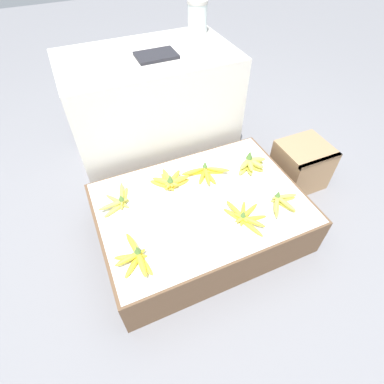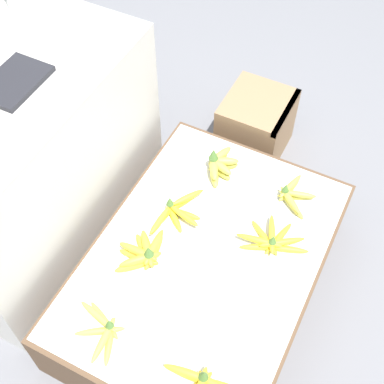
{
  "view_description": "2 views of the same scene",
  "coord_description": "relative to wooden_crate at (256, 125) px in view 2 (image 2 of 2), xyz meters",
  "views": [
    {
      "loc": [
        -0.46,
        -0.92,
        1.45
      ],
      "look_at": [
        -0.04,
        0.03,
        0.33
      ],
      "focal_mm": 28.0,
      "sensor_mm": 36.0,
      "label": 1
    },
    {
      "loc": [
        -0.86,
        -0.38,
        1.89
      ],
      "look_at": [
        0.12,
        0.11,
        0.42
      ],
      "focal_mm": 50.0,
      "sensor_mm": 36.0,
      "label": 2
    }
  ],
  "objects": [
    {
      "name": "ground_plane",
      "position": [
        -0.77,
        -0.12,
        -0.15
      ],
      "size": [
        10.0,
        10.0,
        0.0
      ],
      "primitive_type": "plane",
      "color": "slate"
    },
    {
      "name": "banana_bunch_front_right",
      "position": [
        -0.4,
        -0.3,
        0.14
      ],
      "size": [
        0.18,
        0.15,
        0.08
      ],
      "color": "gold",
      "rests_on": "display_platform"
    },
    {
      "name": "banana_bunch_middle_right",
      "position": [
        -0.4,
        0.0,
        0.15
      ],
      "size": [
        0.2,
        0.12,
        0.11
      ],
      "color": "gold",
      "rests_on": "display_platform"
    },
    {
      "name": "banana_bunch_front_left",
      "position": [
        -1.18,
        -0.31,
        0.14
      ],
      "size": [
        0.15,
        0.25,
        0.09
      ],
      "color": "yellow",
      "rests_on": "display_platform"
    },
    {
      "name": "back_vendor_table",
      "position": [
        -0.77,
        0.64,
        0.22
      ],
      "size": [
        1.02,
        0.6,
        0.74
      ],
      "color": "beige",
      "rests_on": "ground_plane"
    },
    {
      "name": "banana_bunch_middle_midleft",
      "position": [
        -0.88,
        0.06,
        0.15
      ],
      "size": [
        0.21,
        0.16,
        0.11
      ],
      "color": "gold",
      "rests_on": "display_platform"
    },
    {
      "name": "banana_bunch_middle_left",
      "position": [
        -1.17,
        0.04,
        0.14
      ],
      "size": [
        0.19,
        0.19,
        0.08
      ],
      "color": "gold",
      "rests_on": "display_platform"
    },
    {
      "name": "banana_bunch_middle_midright",
      "position": [
        -0.67,
        0.05,
        0.14
      ],
      "size": [
        0.27,
        0.16,
        0.08
      ],
      "color": "yellow",
      "rests_on": "display_platform"
    },
    {
      "name": "banana_bunch_front_midright",
      "position": [
        -0.62,
        -0.31,
        0.14
      ],
      "size": [
        0.19,
        0.26,
        0.08
      ],
      "color": "yellow",
      "rests_on": "display_platform"
    },
    {
      "name": "wooden_crate",
      "position": [
        0.0,
        0.0,
        0.0
      ],
      "size": [
        0.3,
        0.28,
        0.29
      ],
      "color": "#997551",
      "rests_on": "ground_plane"
    },
    {
      "name": "display_platform",
      "position": [
        -0.77,
        -0.12,
        -0.02
      ],
      "size": [
        1.08,
        0.76,
        0.26
      ],
      "color": "brown",
      "rests_on": "ground_plane"
    },
    {
      "name": "foam_tray_dark",
      "position": [
        -0.74,
        0.58,
        0.6
      ],
      "size": [
        0.23,
        0.16,
        0.02
      ],
      "color": "#232328",
      "rests_on": "back_vendor_table"
    }
  ]
}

